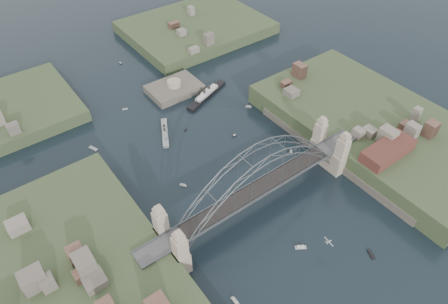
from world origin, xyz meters
TOP-DOWN VIEW (x-y plane):
  - ground at (0.00, 0.00)m, footprint 500.00×500.00m
  - bridge at (0.00, 0.00)m, footprint 84.00×13.80m
  - shore_east at (57.32, 0.00)m, footprint 50.50×90.00m
  - headland_ne at (50.00, 110.00)m, footprint 70.00×55.00m
  - fort_island at (12.00, 70.00)m, footprint 22.00×16.00m
  - wharf_shed at (44.00, -14.00)m, footprint 20.00×8.00m
  - finger_pier at (39.00, -28.00)m, footprint 4.00×22.00m
  - naval_cruiser_near at (-5.85, 48.11)m, footprint 9.54×15.62m
  - naval_cruiser_far at (-27.82, 90.70)m, footprint 3.61×14.33m
  - ocean_liner at (21.03, 58.47)m, footprint 24.22×11.83m
  - aeroplane at (4.28, -25.05)m, footprint 1.94×3.58m
  - small_boat_a at (-14.63, 21.39)m, footprint 1.98×2.44m
  - small_boat_b at (14.73, 31.09)m, footprint 1.71×0.71m
  - small_boat_c at (-0.12, -19.62)m, footprint 3.46×2.78m
  - small_boat_d at (30.65, 41.96)m, footprint 2.31×2.34m
  - small_boat_e at (-31.41, 56.62)m, footprint 2.57×3.97m
  - small_boat_f at (1.68, 45.11)m, footprint 1.56×1.31m
  - small_boat_g at (14.58, -33.38)m, footprint 2.23×3.25m
  - small_boat_h at (-11.24, 71.31)m, footprint 2.28×1.24m
  - small_boat_i at (25.56, 11.53)m, footprint 1.46×2.40m
  - small_boat_j at (-25.56, -21.03)m, footprint 0.99×2.92m
  - small_boat_k at (3.24, 105.01)m, footprint 0.94×1.78m
  - small_boat_l at (-39.42, 25.64)m, footprint 3.07×1.67m

SIDE VIEW (x-z plane):
  - fort_island at x=12.00m, z-range -5.04..4.36m
  - ground at x=0.00m, z-range 0.00..0.00m
  - small_boat_e at x=-31.41m, z-range -0.08..0.38m
  - small_boat_f at x=1.68m, z-range -0.08..0.38m
  - small_boat_g at x=14.58m, z-range -0.08..0.38m
  - small_boat_h at x=-11.24m, z-range -0.08..0.38m
  - small_boat_c at x=-0.12m, z-range -0.43..0.99m
  - small_boat_j at x=-25.56m, z-range -0.43..0.99m
  - small_boat_d at x=30.65m, z-range -0.43..1.00m
  - small_boat_a at x=-14.63m, z-range -0.43..1.00m
  - small_boat_k at x=3.24m, z-range -0.42..1.01m
  - small_boat_b at x=14.73m, z-range -0.42..1.01m
  - finger_pier at x=39.00m, z-range 0.00..1.40m
  - naval_cruiser_far at x=-27.82m, z-range -1.65..3.14m
  - headland_ne at x=50.00m, z-range -4.00..5.50m
  - naval_cruiser_near at x=-5.85m, z-range -1.70..3.24m
  - small_boat_l at x=-39.42m, z-range -0.42..1.96m
  - small_boat_i at x=25.56m, z-range -0.30..2.07m
  - ocean_liner at x=21.03m, z-range -2.08..3.96m
  - shore_east at x=57.32m, z-range -4.03..7.97m
  - aeroplane at x=4.28m, z-range 5.36..5.88m
  - wharf_shed at x=44.00m, z-range 8.00..12.00m
  - bridge at x=0.00m, z-range 0.02..24.62m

